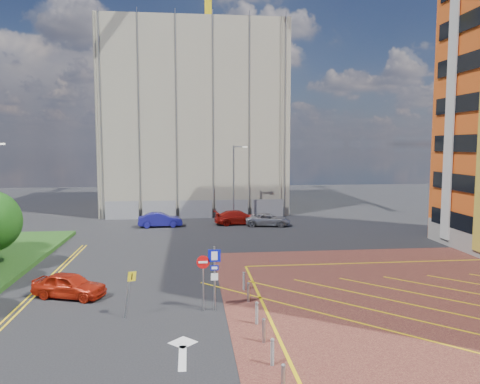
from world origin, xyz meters
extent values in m
plane|color=black|center=(0.00, 0.00, 0.00)|extent=(140.00, 140.00, 0.00)
cube|color=silver|center=(-13.30, 12.00, 8.15)|extent=(0.50, 0.15, 0.12)
cylinder|color=#9EA0A8|center=(4.00, 28.00, 4.00)|extent=(0.16, 0.16, 8.00)
cylinder|color=#9EA0A8|center=(4.60, 28.00, 7.88)|extent=(1.20, 0.10, 0.10)
cube|color=silver|center=(5.20, 28.00, 7.85)|extent=(0.50, 0.15, 0.12)
cylinder|color=#9EA0A8|center=(0.50, 1.00, 1.60)|extent=(0.10, 0.10, 3.20)
cube|color=#0912A1|center=(0.50, 0.97, 2.75)|extent=(0.60, 0.04, 0.60)
cube|color=white|center=(0.50, 0.94, 2.75)|extent=(0.30, 0.02, 0.42)
cube|color=#0912A1|center=(0.50, 0.97, 2.15)|extent=(0.40, 0.04, 0.25)
cube|color=white|center=(0.50, 0.94, 2.15)|extent=(0.28, 0.02, 0.14)
cube|color=white|center=(0.50, 0.97, 1.70)|extent=(0.35, 0.04, 0.35)
cylinder|color=#9EA0A8|center=(-0.05, 1.00, 1.35)|extent=(0.08, 0.08, 2.70)
cylinder|color=red|center=(-0.05, 0.97, 2.45)|extent=(0.64, 0.04, 0.64)
cube|color=white|center=(-0.05, 0.94, 2.45)|extent=(0.44, 0.02, 0.10)
cylinder|color=#9EA0A8|center=(-3.60, 0.45, 1.10)|extent=(0.40, 0.08, 2.19)
cube|color=yellow|center=(-3.38, 0.42, 2.00)|extent=(0.39, 0.39, 0.51)
cylinder|color=#9EA0A8|center=(2.30, -7.00, 0.47)|extent=(0.14, 0.14, 0.90)
cylinder|color=black|center=(2.30, -5.00, 0.47)|extent=(0.14, 0.14, 0.90)
cylinder|color=#9EA0A8|center=(2.30, -3.00, 0.47)|extent=(0.14, 0.14, 0.90)
cylinder|color=black|center=(2.30, -1.00, 0.47)|extent=(0.14, 0.14, 0.90)
cylinder|color=#9EA0A8|center=(2.30, 2.00, 0.47)|extent=(0.14, 0.14, 0.90)
cylinder|color=black|center=(2.30, 4.00, 0.47)|extent=(0.14, 0.14, 0.90)
cube|color=#A29A84|center=(0.00, 40.00, 11.00)|extent=(21.20, 19.20, 22.00)
cube|color=yellow|center=(2.00, 42.00, 17.00)|extent=(0.90, 0.90, 34.00)
cube|color=gray|center=(1.00, 30.00, 1.00)|extent=(21.60, 0.06, 2.00)
imported|color=#B7240F|center=(-7.08, 3.82, 0.67)|extent=(4.21, 2.78, 1.33)
imported|color=navy|center=(-3.58, 24.91, 0.71)|extent=(4.40, 1.83, 1.42)
imported|color=#A3150E|center=(4.26, 25.58, 0.71)|extent=(5.09, 2.51, 1.42)
imported|color=#9A99A0|center=(7.10, 24.36, 0.62)|extent=(4.76, 2.79, 1.24)
camera|label=1|loc=(-0.66, -21.24, 8.13)|focal=35.00mm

